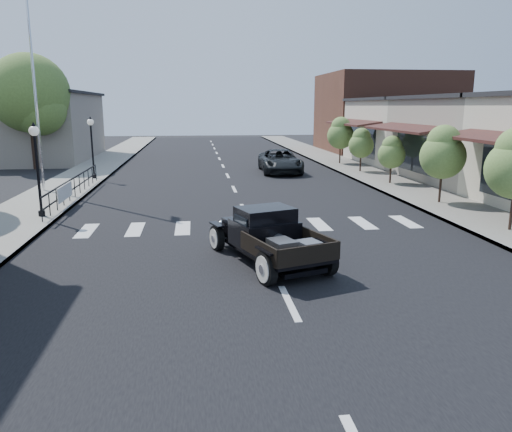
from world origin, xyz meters
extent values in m
plane|color=black|center=(0.00, 0.00, 0.00)|extent=(120.00, 120.00, 0.00)
cube|color=black|center=(0.00, 15.00, 0.01)|extent=(14.00, 80.00, 0.02)
cube|color=gray|center=(-8.50, 15.00, 0.07)|extent=(3.00, 80.00, 0.15)
cube|color=gray|center=(8.50, 15.00, 0.07)|extent=(3.00, 80.00, 0.15)
cube|color=gray|center=(-15.00, 28.00, 2.50)|extent=(10.00, 12.00, 5.00)
cube|color=gray|center=(15.00, 13.00, 2.25)|extent=(10.00, 9.00, 4.50)
cube|color=beige|center=(15.00, 22.00, 2.25)|extent=(10.00, 9.00, 4.50)
cube|color=brown|center=(15.50, 32.00, 3.50)|extent=(11.00, 10.00, 7.00)
cylinder|color=silver|center=(-9.20, 12.00, 6.07)|extent=(0.12, 0.12, 11.84)
imported|color=black|center=(3.39, 18.10, 0.72)|extent=(2.55, 5.25, 1.44)
camera|label=1|loc=(-1.91, -12.82, 4.12)|focal=35.00mm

